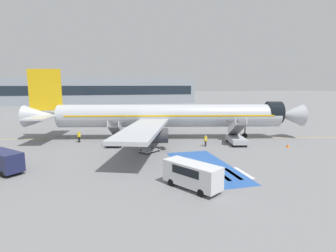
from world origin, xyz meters
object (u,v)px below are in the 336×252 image
(ground_crew_1, at_px, (79,136))
(traffic_cone_0, at_px, (288,145))
(boarding_stairs_forward, at_px, (236,137))
(ground_crew_0, at_px, (206,140))
(service_van_1, at_px, (4,160))
(fuel_tanker, at_px, (125,115))
(baggage_cart, at_px, (150,150))
(boarding_stairs_aft, at_px, (116,138))
(service_van_0, at_px, (192,173))
(airliner, at_px, (165,116))
(terminal_building, at_px, (101,91))

(ground_crew_1, xyz_separation_m, traffic_cone_0, (29.15, -10.62, -0.77))
(boarding_stairs_forward, bearing_deg, ground_crew_0, -163.87)
(service_van_1, distance_m, ground_crew_1, 14.36)
(fuel_tanker, bearing_deg, traffic_cone_0, 27.94)
(traffic_cone_0, bearing_deg, boarding_stairs_forward, 148.96)
(fuel_tanker, height_order, ground_crew_0, fuel_tanker)
(boarding_stairs_forward, distance_m, baggage_cart, 13.60)
(boarding_stairs_aft, bearing_deg, ground_crew_1, 163.93)
(traffic_cone_0, bearing_deg, service_van_0, -149.28)
(fuel_tanker, distance_m, service_van_1, 36.90)
(airliner, height_order, boarding_stairs_forward, airliner)
(boarding_stairs_aft, height_order, ground_crew_0, boarding_stairs_aft)
(traffic_cone_0, relative_size, terminal_building, 0.01)
(boarding_stairs_aft, distance_m, baggage_cart, 6.93)
(ground_crew_0, distance_m, terminal_building, 93.62)
(service_van_1, bearing_deg, ground_crew_1, 20.77)
(boarding_stairs_aft, xyz_separation_m, service_van_0, (5.42, -18.48, 0.37))
(boarding_stairs_aft, bearing_deg, boarding_stairs_forward, -0.00)
(traffic_cone_0, bearing_deg, ground_crew_0, 163.17)
(service_van_1, bearing_deg, boarding_stairs_forward, -31.94)
(boarding_stairs_aft, xyz_separation_m, terminal_building, (-2.33, 88.08, 4.76))
(boarding_stairs_aft, bearing_deg, service_van_0, -61.03)
(boarding_stairs_aft, distance_m, service_van_0, 19.27)
(baggage_cart, height_order, terminal_building, terminal_building)
(boarding_stairs_forward, distance_m, service_van_0, 18.94)
(airliner, distance_m, fuel_tanker, 21.77)
(ground_crew_0, relative_size, terminal_building, 0.02)
(airliner, distance_m, service_van_1, 23.63)
(boarding_stairs_forward, height_order, fuel_tanker, boarding_stairs_forward)
(service_van_1, height_order, ground_crew_0, service_van_1)
(ground_crew_1, relative_size, traffic_cone_0, 3.37)
(airliner, xyz_separation_m, boarding_stairs_aft, (-8.15, -2.67, -2.80))
(airliner, height_order, ground_crew_1, airliner)
(boarding_stairs_aft, height_order, baggage_cart, boarding_stairs_aft)
(boarding_stairs_forward, distance_m, traffic_cone_0, 7.21)
(boarding_stairs_forward, xyz_separation_m, traffic_cone_0, (6.15, -3.70, -0.74))
(service_van_1, height_order, baggage_cart, service_van_1)
(fuel_tanker, bearing_deg, ground_crew_0, 13.12)
(ground_crew_1, bearing_deg, airliner, 152.77)
(boarding_stairs_aft, relative_size, fuel_tanker, 0.56)
(service_van_0, distance_m, traffic_cone_0, 21.28)
(fuel_tanker, relative_size, ground_crew_0, 6.08)
(fuel_tanker, xyz_separation_m, ground_crew_0, (9.22, -28.03, -0.81))
(airliner, distance_m, boarding_stairs_aft, 9.02)
(airliner, bearing_deg, boarding_stairs_aft, -59.23)
(boarding_stairs_forward, height_order, ground_crew_0, boarding_stairs_forward)
(fuel_tanker, distance_m, ground_crew_0, 29.51)
(service_van_0, distance_m, baggage_cart, 13.03)
(boarding_stairs_aft, bearing_deg, airliner, 30.77)
(baggage_cart, relative_size, terminal_building, 0.03)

